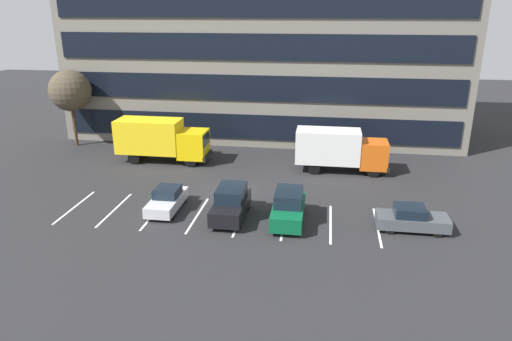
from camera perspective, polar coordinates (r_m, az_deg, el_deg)
name	(u,v)px	position (r m, az deg, el deg)	size (l,w,h in m)	color
ground_plane	(232,192)	(33.69, -2.93, -2.61)	(120.00, 120.00, 0.00)	#262628
office_building	(266,25)	(48.99, 1.18, 17.28)	(37.91, 13.47, 21.60)	slate
lot_markings	(219,216)	(29.94, -4.52, -5.57)	(19.74, 5.40, 0.01)	silver
box_truck_yellow_all	(161,138)	(40.48, -11.50, 3.86)	(7.78, 2.58, 3.61)	yellow
box_truck_orange	(340,149)	(37.82, 10.11, 2.64)	(7.29, 2.41, 3.38)	#D85914
suv_black	(231,203)	(29.37, -3.07, -3.98)	(1.88, 4.44, 2.01)	black
sedan_charcoal	(412,219)	(29.35, 18.37, -5.59)	(4.17, 1.74, 1.49)	#474C51
sedan_silver	(167,200)	(31.07, -10.75, -3.51)	(1.72, 4.11, 1.47)	silver
suv_forest	(289,207)	(28.81, 3.98, -4.49)	(1.87, 4.41, 1.99)	#0C5933
bare_tree	(70,91)	(46.96, -21.65, 9.00)	(3.81, 3.81, 7.14)	#473323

